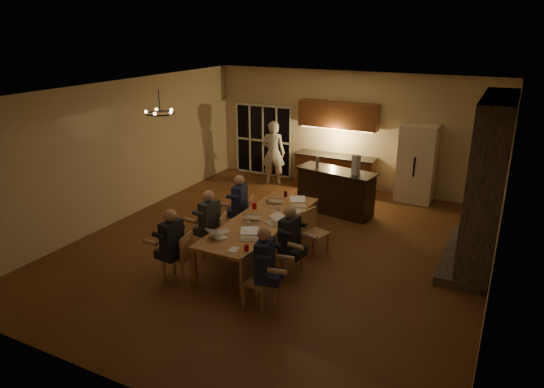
{
  "coord_description": "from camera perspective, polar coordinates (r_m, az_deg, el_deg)",
  "views": [
    {
      "loc": [
        3.98,
        -8.13,
        4.38
      ],
      "look_at": [
        -0.29,
        0.3,
        1.04
      ],
      "focal_mm": 32.0,
      "sensor_mm": 36.0,
      "label": 1
    }
  ],
  "objects": [
    {
      "name": "chair_left_near",
      "position": [
        8.88,
        -11.1,
        -7.26
      ],
      "size": [
        0.5,
        0.5,
        0.89
      ],
      "primitive_type": null,
      "rotation": [
        0.0,
        0.0,
        -1.41
      ],
      "color": "tan",
      "rests_on": "ground"
    },
    {
      "name": "chair_left_far",
      "position": [
        10.49,
        -3.5,
        -2.64
      ],
      "size": [
        0.54,
        0.54,
        0.89
      ],
      "primitive_type": null,
      "rotation": [
        0.0,
        0.0,
        -1.3
      ],
      "color": "tan",
      "rests_on": "ground"
    },
    {
      "name": "standing_person",
      "position": [
        13.75,
        0.15,
        4.86
      ],
      "size": [
        0.77,
        0.61,
        1.83
      ],
      "primitive_type": "imported",
      "rotation": [
        0.0,
        0.0,
        3.43
      ],
      "color": "silver",
      "rests_on": "ground"
    },
    {
      "name": "person_left_mid",
      "position": [
        9.53,
        -7.33,
        -3.52
      ],
      "size": [
        0.67,
        0.67,
        1.38
      ],
      "primitive_type": null,
      "rotation": [
        0.0,
        0.0,
        -1.69
      ],
      "color": "#393F44",
      "rests_on": "ground"
    },
    {
      "name": "kitchenette",
      "position": [
        13.44,
        7.55,
        5.59
      ],
      "size": [
        2.24,
        0.68,
        2.4
      ],
      "primitive_type": null,
      "color": "brown",
      "rests_on": "ground"
    },
    {
      "name": "laptop_e",
      "position": [
        10.37,
        0.44,
        -0.38
      ],
      "size": [
        0.39,
        0.36,
        0.23
      ],
      "primitive_type": null,
      "rotation": [
        0.0,
        0.0,
        3.43
      ],
      "color": "silver",
      "rests_on": "dining_table"
    },
    {
      "name": "redcup_mid",
      "position": [
        10.03,
        -2.09,
        -1.42
      ],
      "size": [
        0.09,
        0.09,
        0.12
      ],
      "primitive_type": "cylinder",
      "color": "#B30B0C",
      "rests_on": "dining_table"
    },
    {
      "name": "can_silver",
      "position": [
        8.92,
        -2.97,
        -4.19
      ],
      "size": [
        0.06,
        0.06,
        0.12
      ],
      "primitive_type": "cylinder",
      "color": "#B2B2B7",
      "rests_on": "dining_table"
    },
    {
      "name": "redcup_near",
      "position": [
        8.21,
        -3.02,
        -6.36
      ],
      "size": [
        0.08,
        0.08,
        0.12
      ],
      "primitive_type": "cylinder",
      "color": "#B30B0C",
      "rests_on": "dining_table"
    },
    {
      "name": "person_right_near",
      "position": [
        7.86,
        -0.89,
        -8.57
      ],
      "size": [
        0.7,
        0.7,
        1.38
      ],
      "primitive_type": null,
      "rotation": [
        0.0,
        0.0,
        1.75
      ],
      "color": "navy",
      "rests_on": "ground"
    },
    {
      "name": "floor",
      "position": [
        10.06,
        0.72,
        -6.37
      ],
      "size": [
        9.0,
        9.0,
        0.0
      ],
      "primitive_type": "plane",
      "color": "brown",
      "rests_on": "ground"
    },
    {
      "name": "bar_blender",
      "position": [
        11.3,
        9.85,
        3.39
      ],
      "size": [
        0.19,
        0.19,
        0.46
      ],
      "primitive_type": "cube",
      "rotation": [
        0.0,
        0.0,
        -0.38
      ],
      "color": "silver",
      "rests_on": "bar_island"
    },
    {
      "name": "plate_far",
      "position": [
        9.9,
        2.93,
        -2.03
      ],
      "size": [
        0.24,
        0.24,
        0.02
      ],
      "primitive_type": "cylinder",
      "color": "silver",
      "rests_on": "dining_table"
    },
    {
      "name": "refrigerator",
      "position": [
        12.91,
        16.67,
        3.44
      ],
      "size": [
        0.9,
        0.68,
        2.0
      ],
      "primitive_type": "cube",
      "color": "beige",
      "rests_on": "ground"
    },
    {
      "name": "fireplace",
      "position": [
        9.74,
        24.04,
        1.13
      ],
      "size": [
        0.58,
        2.5,
        3.2
      ],
      "primitive_type": "cube",
      "color": "#60564B",
      "rests_on": "ground"
    },
    {
      "name": "chandelier",
      "position": [
        9.65,
        -13.03,
        9.23
      ],
      "size": [
        0.55,
        0.55,
        0.03
      ],
      "primitive_type": "torus",
      "color": "black",
      "rests_on": "ceiling"
    },
    {
      "name": "mug_front",
      "position": [
        9.19,
        -2.84,
        -3.51
      ],
      "size": [
        0.07,
        0.07,
        0.1
      ],
      "primitive_type": "cylinder",
      "color": "silver",
      "rests_on": "dining_table"
    },
    {
      "name": "laptop_a",
      "position": [
        8.75,
        -6.28,
        -4.39
      ],
      "size": [
        0.42,
        0.41,
        0.23
      ],
      "primitive_type": null,
      "rotation": [
        0.0,
        0.0,
        2.58
      ],
      "color": "silver",
      "rests_on": "dining_table"
    },
    {
      "name": "laptop_b",
      "position": [
        8.61,
        -2.71,
        -4.68
      ],
      "size": [
        0.41,
        0.39,
        0.23
      ],
      "primitive_type": null,
      "rotation": [
        0.0,
        0.0,
        0.44
      ],
      "color": "silver",
      "rests_on": "dining_table"
    },
    {
      "name": "laptop_d",
      "position": [
        9.28,
        0.03,
        -2.83
      ],
      "size": [
        0.42,
        0.41,
        0.23
      ],
      "primitive_type": null,
      "rotation": [
        0.0,
        0.0,
        -0.56
      ],
      "color": "silver",
      "rests_on": "dining_table"
    },
    {
      "name": "chair_right_far",
      "position": [
        9.71,
        5.13,
        -4.55
      ],
      "size": [
        0.55,
        0.55,
        0.89
      ],
      "primitive_type": null,
      "rotation": [
        0.0,
        0.0,
        1.29
      ],
      "color": "tan",
      "rests_on": "ground"
    },
    {
      "name": "mug_mid",
      "position": [
        9.93,
        0.65,
        -1.7
      ],
      "size": [
        0.07,
        0.07,
        0.1
      ],
      "primitive_type": "cylinder",
      "color": "silver",
      "rests_on": "dining_table"
    },
    {
      "name": "can_cola",
      "position": [
        10.73,
        1.6,
        -0.0
      ],
      "size": [
        0.07,
        0.07,
        0.12
      ],
      "primitive_type": "cylinder",
      "color": "#3F0F0C",
      "rests_on": "dining_table"
    },
    {
      "name": "bar_island",
      "position": [
        11.81,
        7.48,
        0.29
      ],
      "size": [
        2.0,
        0.99,
        1.08
      ],
      "primitive_type": "cube",
      "rotation": [
        0.0,
        0.0,
        -0.17
      ],
      "color": "black",
      "rests_on": "ground"
    },
    {
      "name": "plate_near",
      "position": [
        8.85,
        -1.24,
        -4.73
      ],
      "size": [
        0.24,
        0.24,
        0.02
      ],
      "primitive_type": "cylinder",
      "color": "silver",
      "rests_on": "dining_table"
    },
    {
      "name": "left_wall",
      "position": [
        11.75,
        -17.2,
        4.88
      ],
      "size": [
        0.04,
        9.0,
        3.2
      ],
      "primitive_type": "cube",
      "color": "#CBB990",
      "rests_on": "ground"
    },
    {
      "name": "ceiling",
      "position": [
        9.13,
        0.81,
        12.14
      ],
      "size": [
        8.0,
        9.0,
        0.04
      ],
      "primitive_type": "cube",
      "color": "white",
      "rests_on": "back_wall"
    },
    {
      "name": "laptop_f",
      "position": [
        10.15,
        3.08,
        -0.86
      ],
      "size": [
        0.42,
        0.4,
        0.23
      ],
      "primitive_type": null,
      "rotation": [
        0.0,
        0.0,
        0.5
      ],
      "color": "silver",
      "rests_on": "dining_table"
    },
    {
      "name": "mug_back",
      "position": [
        10.33,
        -0.62,
        -0.84
      ],
      "size": [
        0.08,
        0.08,
        0.1
      ],
      "primitive_type": "cylinder",
      "color": "silver",
      "rests_on": "dining_table"
    },
    {
      "name": "person_left_near",
      "position": [
        8.73,
        -11.65,
        -6.0
      ],
      "size": [
        0.64,
        0.64,
        1.38
      ],
      "primitive_type": null,
      "rotation": [
        0.0,
        0.0,
        -1.65
      ],
      "color": "#20232A",
      "rests_on": "ground"
    },
    {
      "name": "chair_right_mid",
      "position": [
        8.93,
        2.17,
        -6.74
      ],
      "size": [
        0.52,
        0.52,
        0.89
      ],
      "primitive_type": null,
      "rotation": [
        0.0,
        0.0,
        1.78
      ],
      "color": "tan",
      "rests_on": "ground"
    },
    {
      "name": "plate_left",
      "position": [
        8.98,
        -5.71,
        -4.44
      ],
      "size": [
        0.23,
        0.23,
        0.02
      ],
      "primitive_type": "cylinder",
      "color": "silver",
      "rests_on": "dining_table"
    },
    {
      "name": "chair_left_mid",
      "position": [
        9.64,
        -6.84,
        -4.8
      ],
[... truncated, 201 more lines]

